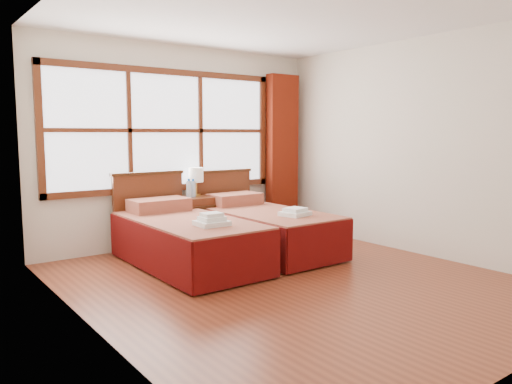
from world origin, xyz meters
TOP-DOWN VIEW (x-y plane):
  - floor at (0.00, 0.00)m, footprint 4.50×4.50m
  - ceiling at (0.00, 0.00)m, footprint 4.50×4.50m
  - wall_back at (0.00, 2.25)m, footprint 4.00×0.00m
  - wall_left at (-2.00, 0.00)m, footprint 0.00×4.50m
  - wall_right at (2.00, 0.00)m, footprint 0.00×4.50m
  - window at (-0.25, 2.21)m, footprint 3.16×0.06m
  - curtain at (1.60, 2.11)m, footprint 0.50×0.16m
  - bed_left at (-0.55, 1.20)m, footprint 1.02×2.04m
  - bed_right at (0.55, 1.20)m, footprint 1.00×2.02m
  - nightstand at (0.03, 1.99)m, footprint 0.48×0.47m
  - towels_left at (-0.54, 0.65)m, footprint 0.32×0.28m
  - towels_right at (0.60, 0.66)m, footprint 0.36×0.33m
  - lamp at (0.12, 2.11)m, footprint 0.19×0.19m
  - bottle_near at (-0.07, 1.96)m, footprint 0.07×0.07m
  - bottle_far at (0.01, 2.00)m, footprint 0.06×0.06m

SIDE VIEW (x-z plane):
  - floor at x=0.00m, z-range 0.00..0.00m
  - bed_right at x=0.55m, z-range -0.19..0.78m
  - bed_left at x=-0.55m, z-range -0.19..0.80m
  - nightstand at x=0.03m, z-range 0.00..0.64m
  - towels_right at x=0.60m, z-range 0.51..0.60m
  - towels_left at x=-0.54m, z-range 0.51..0.65m
  - bottle_far at x=0.01m, z-range 0.63..0.87m
  - bottle_near at x=-0.07m, z-range 0.63..0.88m
  - lamp at x=0.12m, z-range 0.72..1.09m
  - curtain at x=1.60m, z-range 0.02..2.32m
  - wall_back at x=0.00m, z-range -0.70..3.30m
  - wall_left at x=-2.00m, z-range -0.95..3.55m
  - wall_right at x=2.00m, z-range -0.95..3.55m
  - window at x=-0.25m, z-range 0.72..2.28m
  - ceiling at x=0.00m, z-range 2.60..2.60m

